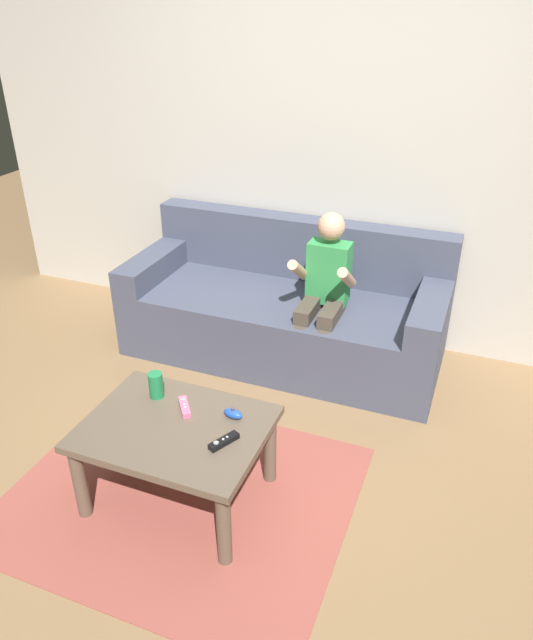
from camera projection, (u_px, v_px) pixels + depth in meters
ground_plane at (228, 507)px, 2.67m from camera, size 10.01×10.01×0.00m
wall_back at (346, 143)px, 3.52m from camera, size 5.01×0.05×2.50m
couch at (286, 311)px, 3.73m from camera, size 1.94×0.80×0.80m
person_seated_on_couch at (324, 290)px, 3.36m from camera, size 0.33×0.41×0.98m
coffee_table at (176, 438)px, 2.57m from camera, size 0.78×0.60×0.41m
area_rug at (181, 495)px, 2.73m from camera, size 1.52×1.26×0.01m
game_remote_pink_near_edge at (184, 407)px, 2.63m from camera, size 0.11×0.13×0.03m
nunchuk_blue at (233, 414)px, 2.58m from camera, size 0.09×0.06×0.05m
game_remote_black_far_corner at (224, 441)px, 2.43m from camera, size 0.09×0.14×0.03m
soda_can at (156, 385)px, 2.69m from camera, size 0.07×0.07×0.12m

